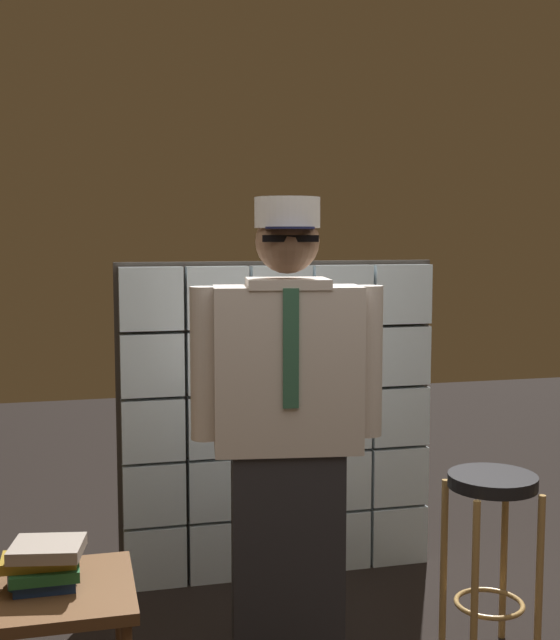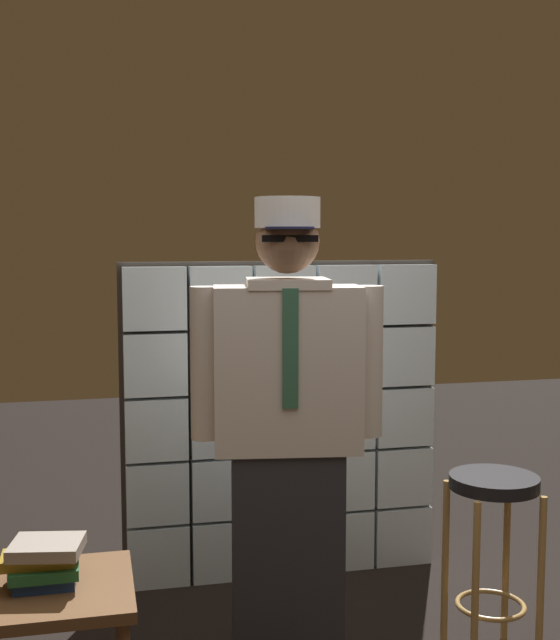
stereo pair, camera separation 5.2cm
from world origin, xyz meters
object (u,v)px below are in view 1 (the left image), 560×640
object	(u,v)px
coffee_mug	(21,574)
bar_stool	(491,522)
standing_person	(287,430)
side_table	(55,605)
book_stack	(45,564)

from	to	relation	value
coffee_mug	bar_stool	bearing A→B (deg)	1.40
standing_person	bar_stool	world-z (taller)	standing_person
side_table	coffee_mug	size ratio (longest dim) A/B	4.13
bar_stool	book_stack	size ratio (longest dim) A/B	2.63
standing_person	book_stack	distance (m)	0.95
book_stack	coffee_mug	size ratio (longest dim) A/B	2.21
standing_person	bar_stool	distance (m)	0.88
bar_stool	side_table	size ratio (longest dim) A/B	1.41
standing_person	side_table	bearing A→B (deg)	-160.90
bar_stool	standing_person	bearing A→B (deg)	173.02
bar_stool	side_table	distance (m)	1.63
side_table	coffee_mug	xyz separation A→B (m)	(-0.11, 0.02, 0.11)
book_stack	coffee_mug	world-z (taller)	book_stack
standing_person	coffee_mug	bearing A→B (deg)	-163.28
coffee_mug	book_stack	bearing A→B (deg)	-7.80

